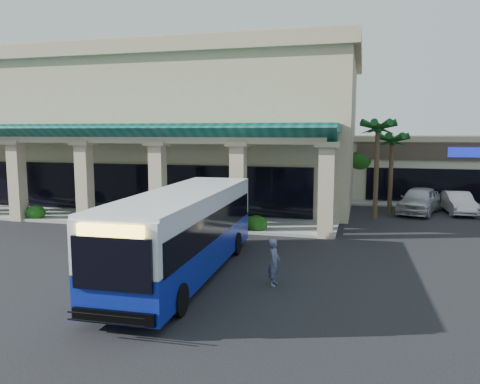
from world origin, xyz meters
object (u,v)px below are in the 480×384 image
(transit_bus, at_px, (184,234))
(car_white, at_px, (458,203))
(pedestrian, at_px, (274,262))
(car_silver, at_px, (419,200))

(transit_bus, bearing_deg, car_white, 52.27)
(car_white, bearing_deg, pedestrian, -121.94)
(transit_bus, relative_size, car_white, 2.63)
(pedestrian, distance_m, car_white, 19.15)
(pedestrian, xyz_separation_m, car_silver, (6.43, 16.40, 0.05))
(transit_bus, bearing_deg, pedestrian, -5.78)
(pedestrian, height_order, car_silver, car_silver)
(car_silver, bearing_deg, pedestrian, -93.27)
(transit_bus, relative_size, pedestrian, 6.90)
(car_silver, xyz_separation_m, car_white, (2.42, 0.59, -0.16))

